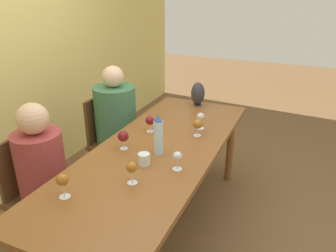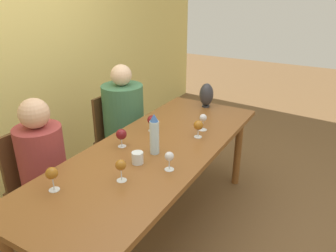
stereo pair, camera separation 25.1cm
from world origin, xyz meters
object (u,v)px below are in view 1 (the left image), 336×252
(wine_glass_3, at_px, (198,124))
(person_far, at_px, (118,125))
(chair_near, at_px, (38,190))
(person_near, at_px, (44,175))
(chair_far, at_px, (111,137))
(wine_glass_0, at_px, (201,117))
(wine_glass_2, at_px, (150,121))
(wine_glass_5, at_px, (177,157))
(water_tumbler, at_px, (144,159))
(water_bottle, at_px, (158,135))
(wine_glass_1, at_px, (62,180))
(wine_glass_4, at_px, (132,168))
(wine_glass_6, at_px, (123,137))
(vase, at_px, (198,94))

(wine_glass_3, bearing_deg, person_far, 76.14)
(chair_near, xyz_separation_m, person_near, (0.00, -0.08, 0.15))
(wine_glass_3, bearing_deg, chair_far, 77.32)
(wine_glass_0, xyz_separation_m, person_far, (0.07, 0.85, -0.24))
(wine_glass_2, relative_size, wine_glass_3, 0.96)
(wine_glass_2, bearing_deg, wine_glass_5, -137.31)
(water_tumbler, xyz_separation_m, chair_near, (-0.20, 0.79, -0.33))
(water_bottle, bearing_deg, wine_glass_1, 158.75)
(wine_glass_0, xyz_separation_m, chair_far, (0.07, 0.94, -0.39))
(water_bottle, height_order, person_far, person_far)
(wine_glass_4, bearing_deg, water_tumbler, 9.45)
(wine_glass_1, xyz_separation_m, wine_glass_6, (0.64, -0.00, -0.01))
(wine_glass_1, height_order, chair_near, wine_glass_1)
(wine_glass_2, xyz_separation_m, chair_near, (-0.69, 0.58, -0.39))
(wine_glass_1, relative_size, wine_glass_5, 1.17)
(wine_glass_1, relative_size, wine_glass_6, 1.07)
(vase, bearing_deg, wine_glass_5, -167.10)
(wine_glass_2, height_order, chair_far, wine_glass_2)
(chair_far, distance_m, person_far, 0.18)
(person_near, height_order, person_far, person_far)
(wine_glass_0, bearing_deg, wine_glass_4, 173.10)
(water_bottle, xyz_separation_m, wine_glass_3, (0.39, -0.15, -0.05))
(water_tumbler, distance_m, wine_glass_1, 0.56)
(wine_glass_2, relative_size, chair_far, 0.15)
(wine_glass_0, relative_size, wine_glass_3, 1.00)
(chair_near, relative_size, person_near, 0.76)
(wine_glass_4, xyz_separation_m, wine_glass_6, (0.37, 0.28, -0.01))
(vase, height_order, wine_glass_1, vase)
(water_bottle, bearing_deg, wine_glass_5, -125.87)
(wine_glass_0, bearing_deg, person_near, 136.81)
(wine_glass_1, distance_m, wine_glass_3, 1.15)
(wine_glass_4, bearing_deg, wine_glass_5, -36.17)
(wine_glass_1, xyz_separation_m, wine_glass_5, (0.53, -0.47, -0.02))
(vase, height_order, person_far, person_far)
(wine_glass_3, bearing_deg, person_near, 131.10)
(wine_glass_1, bearing_deg, chair_far, 22.97)
(wine_glass_5, height_order, chair_near, wine_glass_5)
(wine_glass_2, xyz_separation_m, person_far, (0.29, 0.50, -0.23))
(water_tumbler, relative_size, person_near, 0.07)
(wine_glass_4, distance_m, chair_near, 0.92)
(water_bottle, relative_size, wine_glass_4, 2.10)
(water_tumbler, height_order, wine_glass_1, wine_glass_1)
(chair_near, relative_size, person_far, 0.74)
(wine_glass_3, distance_m, wine_glass_4, 0.81)
(water_bottle, xyz_separation_m, chair_near, (-0.37, 0.81, -0.44))
(wine_glass_2, relative_size, person_near, 0.11)
(wine_glass_0, relative_size, wine_glass_2, 1.04)
(wine_glass_5, relative_size, wine_glass_6, 0.91)
(wine_glass_2, distance_m, chair_near, 0.98)
(wine_glass_2, bearing_deg, person_far, 59.50)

